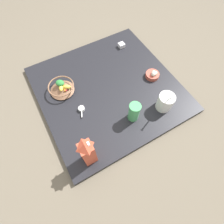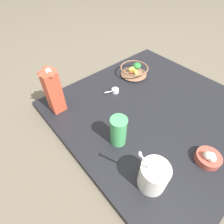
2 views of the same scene
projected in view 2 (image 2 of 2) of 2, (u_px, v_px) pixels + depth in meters
name	position (u px, v px, depth m)	size (l,w,h in m)	color
ground_plane	(154.00, 112.00, 1.02)	(6.00, 6.00, 0.00)	#665B4C
countertop	(154.00, 111.00, 1.01)	(1.02, 1.02, 0.03)	black
fruit_bowl	(134.00, 70.00, 1.20)	(0.19, 0.19, 0.09)	brown
milk_carton	(53.00, 89.00, 0.89)	(0.07, 0.07, 0.28)	#CC4C33
yogurt_tub	(154.00, 175.00, 0.65)	(0.12, 0.11, 0.23)	white
drinking_cup	(118.00, 131.00, 0.78)	(0.08, 0.08, 0.16)	#4CB266
measuring_scoop	(115.00, 91.00, 1.09)	(0.09, 0.05, 0.02)	white
garlic_bowl	(208.00, 158.00, 0.75)	(0.11, 0.11, 0.07)	#B24C3D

